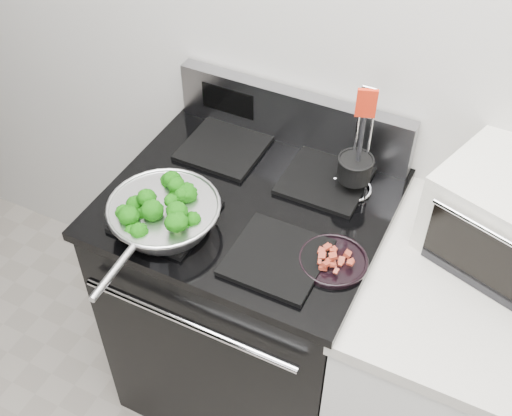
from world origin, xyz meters
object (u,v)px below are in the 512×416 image
Objects in this scene: skillet at (164,214)px; bacon_plate at (333,258)px; utensil_holder at (354,173)px; gas_range at (250,297)px.

skillet is 0.47m from bacon_plate.
utensil_holder reaches higher than skillet.
gas_range is 3.16× the size of utensil_holder.
bacon_plate is (0.31, -0.12, 0.48)m from gas_range.
utensil_holder is at bearing 33.05° from gas_range.
gas_range is at bearing 50.57° from skillet.
gas_range is 6.20× the size of bacon_plate.
skillet is 2.70× the size of bacon_plate.
skillet is 1.37× the size of utensil_holder.
gas_range is at bearing -165.37° from utensil_holder.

